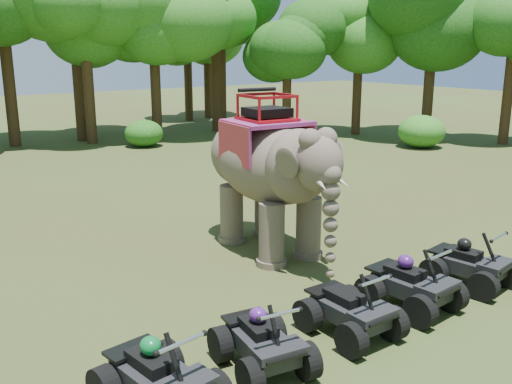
# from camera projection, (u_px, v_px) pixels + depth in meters

# --- Properties ---
(ground) EXTENTS (110.00, 110.00, 0.00)m
(ground) POSITION_uv_depth(u_px,v_px,m) (290.00, 293.00, 11.76)
(ground) COLOR #47381E
(ground) RESTS_ON ground
(elephant) EXTENTS (2.52, 4.87, 3.94)m
(elephant) POSITION_uv_depth(u_px,v_px,m) (269.00, 172.00, 13.83)
(elephant) COLOR brown
(elephant) RESTS_ON ground
(atv_0) EXTENTS (1.51, 1.92, 1.31)m
(atv_0) POSITION_uv_depth(u_px,v_px,m) (158.00, 368.00, 7.80)
(atv_0) COLOR black
(atv_0) RESTS_ON ground
(atv_1) EXTENTS (1.43, 1.80, 1.22)m
(atv_1) POSITION_uv_depth(u_px,v_px,m) (262.00, 334.00, 8.83)
(atv_1) COLOR black
(atv_1) RESTS_ON ground
(atv_2) EXTENTS (1.23, 1.69, 1.25)m
(atv_2) POSITION_uv_depth(u_px,v_px,m) (350.00, 302.00, 9.89)
(atv_2) COLOR black
(atv_2) RESTS_ON ground
(atv_3) EXTENTS (1.42, 1.85, 1.30)m
(atv_3) POSITION_uv_depth(u_px,v_px,m) (411.00, 277.00, 10.89)
(atv_3) COLOR black
(atv_3) RESTS_ON ground
(atv_4) EXTENTS (1.48, 1.86, 1.25)m
(atv_4) POSITION_uv_depth(u_px,v_px,m) (470.00, 258.00, 11.97)
(atv_4) COLOR black
(atv_4) RESTS_ON ground
(tree_0) EXTENTS (6.40, 6.40, 9.14)m
(tree_0) POSITION_uv_depth(u_px,v_px,m) (6.00, 54.00, 28.02)
(tree_0) COLOR #195114
(tree_0) RESTS_ON ground
(tree_1) EXTENTS (5.72, 5.72, 8.17)m
(tree_1) POSITION_uv_depth(u_px,v_px,m) (87.00, 64.00, 28.97)
(tree_1) COLOR #195114
(tree_1) RESTS_ON ground
(tree_2) EXTENTS (5.86, 5.86, 8.37)m
(tree_2) POSITION_uv_depth(u_px,v_px,m) (155.00, 61.00, 30.67)
(tree_2) COLOR #195114
(tree_2) RESTS_ON ground
(tree_3) EXTENTS (6.70, 6.70, 9.58)m
(tree_3) POSITION_uv_depth(u_px,v_px,m) (221.00, 49.00, 33.28)
(tree_3) COLOR #195114
(tree_3) RESTS_ON ground
(tree_4) EXTENTS (4.56, 4.56, 6.52)m
(tree_4) POSITION_uv_depth(u_px,v_px,m) (287.00, 78.00, 31.26)
(tree_4) COLOR #195114
(tree_4) RESTS_ON ground
(tree_5) EXTENTS (4.89, 4.89, 6.99)m
(tree_5) POSITION_uv_depth(u_px,v_px,m) (358.00, 73.00, 32.27)
(tree_5) COLOR #195114
(tree_5) RESTS_ON ground
(tree_6) EXTENTS (6.11, 6.11, 8.72)m
(tree_6) POSITION_uv_depth(u_px,v_px,m) (431.00, 58.00, 30.52)
(tree_6) COLOR #195114
(tree_6) RESTS_ON ground
(tree_7) EXTENTS (4.97, 4.97, 7.09)m
(tree_7) POSITION_uv_depth(u_px,v_px,m) (510.00, 75.00, 28.95)
(tree_7) COLOR #195114
(tree_7) RESTS_ON ground
(tree_36) EXTENTS (5.68, 5.68, 8.12)m
(tree_36) POSITION_uv_depth(u_px,v_px,m) (188.00, 60.00, 38.29)
(tree_36) COLOR #195114
(tree_36) RESTS_ON ground
(tree_38) EXTENTS (5.92, 5.92, 8.45)m
(tree_38) POSITION_uv_depth(u_px,v_px,m) (207.00, 57.00, 39.69)
(tree_38) COLOR #195114
(tree_38) RESTS_ON ground
(tree_39) EXTENTS (6.84, 6.84, 9.77)m
(tree_39) POSITION_uv_depth(u_px,v_px,m) (216.00, 47.00, 33.04)
(tree_39) COLOR #195114
(tree_39) RESTS_ON ground
(tree_40) EXTENTS (5.37, 5.37, 7.68)m
(tree_40) POSITION_uv_depth(u_px,v_px,m) (84.00, 66.00, 32.62)
(tree_40) COLOR #195114
(tree_40) RESTS_ON ground
(tree_41) EXTENTS (6.98, 6.98, 9.97)m
(tree_41) POSITION_uv_depth(u_px,v_px,m) (76.00, 46.00, 29.64)
(tree_41) COLOR #195114
(tree_41) RESTS_ON ground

